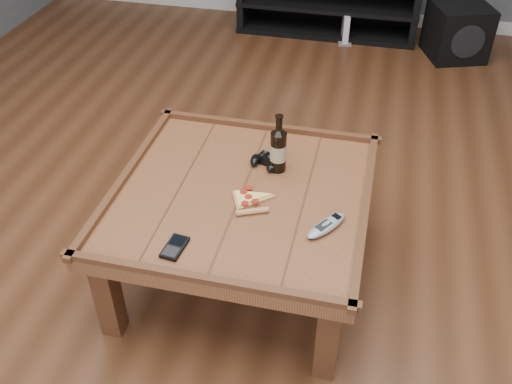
% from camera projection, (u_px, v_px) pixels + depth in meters
% --- Properties ---
extents(ground, '(6.00, 6.00, 0.00)m').
position_uv_depth(ground, '(243.00, 272.00, 2.53)').
color(ground, '#472714').
rests_on(ground, ground).
extents(baseboard, '(5.00, 0.02, 0.10)m').
position_uv_depth(baseboard, '(331.00, 14.00, 4.78)').
color(baseboard, silver).
rests_on(baseboard, ground).
extents(coffee_table, '(1.03, 1.03, 0.48)m').
position_uv_depth(coffee_table, '(242.00, 204.00, 2.29)').
color(coffee_table, brown).
rests_on(coffee_table, ground).
extents(media_console, '(1.40, 0.45, 0.50)m').
position_uv_depth(media_console, '(329.00, 0.00, 4.47)').
color(media_console, black).
rests_on(media_console, ground).
extents(beer_bottle, '(0.07, 0.07, 0.26)m').
position_uv_depth(beer_bottle, '(278.00, 149.00, 2.31)').
color(beer_bottle, black).
rests_on(beer_bottle, coffee_table).
extents(game_controller, '(0.15, 0.13, 0.04)m').
position_uv_depth(game_controller, '(266.00, 161.00, 2.38)').
color(game_controller, black).
rests_on(game_controller, coffee_table).
extents(pizza_slice, '(0.22, 0.26, 0.02)m').
position_uv_depth(pizza_slice, '(249.00, 200.00, 2.20)').
color(pizza_slice, tan).
rests_on(pizza_slice, coffee_table).
extents(smartphone, '(0.08, 0.13, 0.02)m').
position_uv_depth(smartphone, '(175.00, 247.00, 2.00)').
color(smartphone, black).
rests_on(smartphone, coffee_table).
extents(remote_control, '(0.16, 0.20, 0.03)m').
position_uv_depth(remote_control, '(326.00, 225.00, 2.08)').
color(remote_control, gray).
rests_on(remote_control, coffee_table).
extents(subwoofer, '(0.49, 0.49, 0.38)m').
position_uv_depth(subwoofer, '(457.00, 31.00, 4.14)').
color(subwoofer, black).
rests_on(subwoofer, ground).
extents(game_console, '(0.13, 0.19, 0.22)m').
position_uv_depth(game_console, '(345.00, 29.00, 4.39)').
color(game_console, slate).
rests_on(game_console, ground).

